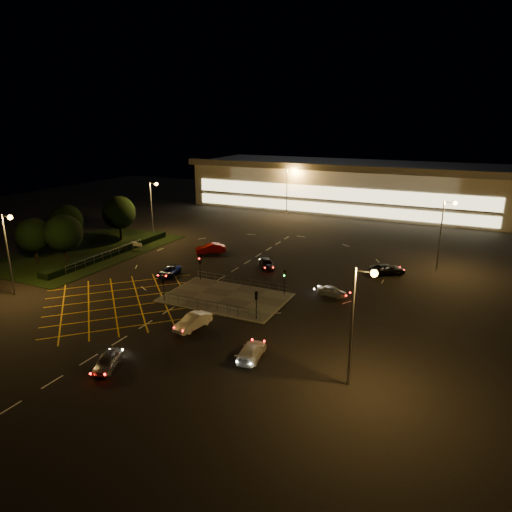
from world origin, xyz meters
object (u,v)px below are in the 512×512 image
at_px(signal_sw, 163,283).
at_px(car_circ_red, 210,248).
at_px(car_near_silver, 107,361).
at_px(car_approach_white, 251,351).
at_px(car_queue_white, 193,322).
at_px(car_far_dkgrey, 266,264).
at_px(car_right_silver, 332,291).
at_px(signal_se, 256,299).
at_px(signal_nw, 200,264).
at_px(signal_ne, 285,277).
at_px(car_east_grey, 388,269).
at_px(car_left_blue, 169,271).

relative_size(signal_sw, car_circ_red, 0.67).
bearing_deg(car_near_silver, car_approach_white, 11.92).
distance_m(signal_sw, car_queue_white, 8.48).
xyz_separation_m(car_far_dkgrey, car_right_silver, (11.65, -6.62, -0.00)).
distance_m(signal_se, car_queue_white, 7.01).
distance_m(signal_nw, car_circ_red, 13.05).
relative_size(signal_sw, signal_nw, 1.00).
bearing_deg(car_far_dkgrey, car_right_silver, -63.64).
bearing_deg(car_approach_white, signal_ne, -86.79).
distance_m(signal_se, car_east_grey, 23.65).
xyz_separation_m(signal_sw, car_approach_white, (15.03, -7.47, -1.71)).
relative_size(signal_se, car_queue_white, 0.71).
bearing_deg(signal_ne, signal_se, -90.00).
bearing_deg(car_approach_white, car_near_silver, 25.71).
xyz_separation_m(signal_se, car_queue_white, (-5.05, -4.58, -1.64)).
relative_size(signal_nw, car_circ_red, 0.67).
height_order(car_queue_white, car_left_blue, car_queue_white).
relative_size(car_queue_white, car_right_silver, 1.22).
bearing_deg(car_circ_red, signal_nw, -14.09).
bearing_deg(signal_sw, signal_se, -180.00).
bearing_deg(signal_ne, signal_nw, 180.00).
bearing_deg(signal_nw, car_right_silver, 7.05).
relative_size(signal_nw, car_east_grey, 0.64).
xyz_separation_m(signal_se, car_right_silver, (5.35, 10.13, -1.75)).
bearing_deg(car_right_silver, car_queue_white, 153.16).
relative_size(signal_sw, car_far_dkgrey, 0.74).
relative_size(car_near_silver, car_circ_red, 0.83).
bearing_deg(car_right_silver, car_approach_white, -179.11).
xyz_separation_m(car_near_silver, car_approach_white, (10.44, 6.93, -0.01)).
bearing_deg(car_left_blue, signal_nw, -9.19).
bearing_deg(car_approach_white, car_east_grey, -111.48).
bearing_deg(car_left_blue, car_queue_white, -56.63).
xyz_separation_m(car_queue_white, car_right_silver, (10.39, 14.71, -0.11)).
bearing_deg(car_queue_white, signal_sw, 156.53).
xyz_separation_m(car_far_dkgrey, car_approach_white, (9.33, -24.22, 0.04)).
distance_m(signal_nw, signal_ne, 12.00).
height_order(signal_nw, car_east_grey, signal_nw).
distance_m(signal_nw, car_approach_white, 21.63).
bearing_deg(car_east_grey, car_near_silver, 119.23).
bearing_deg(signal_ne, car_queue_white, -111.88).
bearing_deg(car_far_dkgrey, signal_se, -103.43).
relative_size(signal_nw, car_left_blue, 0.72).
height_order(car_left_blue, car_approach_white, car_approach_white).
height_order(car_far_dkgrey, car_east_grey, car_east_grey).
bearing_deg(car_left_blue, car_near_silver, -77.16).
distance_m(signal_ne, car_far_dkgrey, 10.93).
bearing_deg(car_circ_red, car_east_grey, 54.41).
distance_m(signal_nw, car_right_silver, 17.57).
distance_m(car_east_grey, car_approach_white, 29.66).
xyz_separation_m(signal_sw, car_circ_red, (-5.45, 19.74, -1.59)).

